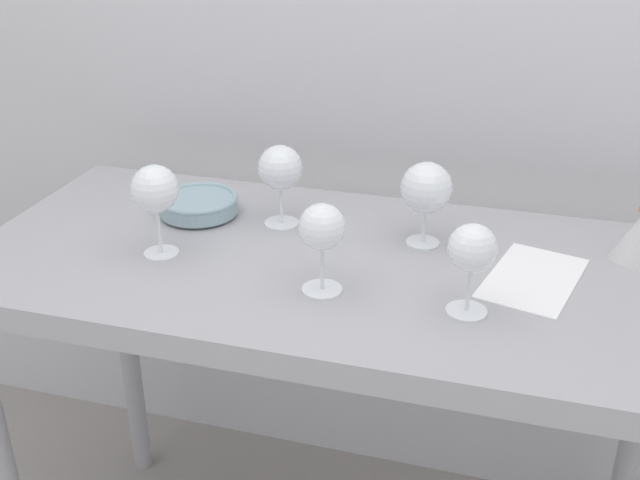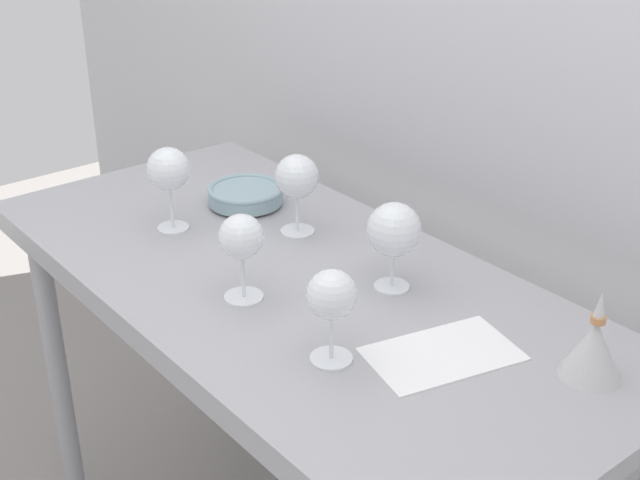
# 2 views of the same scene
# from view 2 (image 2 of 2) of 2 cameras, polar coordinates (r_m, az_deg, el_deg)

# --- Properties ---
(back_wall) EXTENTS (3.80, 0.04, 2.60)m
(back_wall) POSITION_cam_2_polar(r_m,az_deg,el_deg) (1.83, 10.82, 13.61)
(back_wall) COLOR silver
(back_wall) RESTS_ON ground_plane
(steel_counter) EXTENTS (1.40, 0.65, 0.90)m
(steel_counter) POSITION_cam_2_polar(r_m,az_deg,el_deg) (1.70, -1.72, -5.43)
(steel_counter) COLOR #9F9FA4
(steel_counter) RESTS_ON ground_plane
(wine_glass_far_left) EXTENTS (0.09, 0.09, 0.17)m
(wine_glass_far_left) POSITION_cam_2_polar(r_m,az_deg,el_deg) (1.77, -1.54, 4.07)
(wine_glass_far_left) COLOR white
(wine_glass_far_left) RESTS_ON steel_counter
(wine_glass_far_right) EXTENTS (0.10, 0.10, 0.17)m
(wine_glass_far_right) POSITION_cam_2_polar(r_m,az_deg,el_deg) (1.56, 4.89, 0.58)
(wine_glass_far_right) COLOR white
(wine_glass_far_right) RESTS_ON steel_counter
(wine_glass_near_center) EXTENTS (0.08, 0.08, 0.16)m
(wine_glass_near_center) POSITION_cam_2_polar(r_m,az_deg,el_deg) (1.52, -5.20, 0.03)
(wine_glass_near_center) COLOR white
(wine_glass_near_center) RESTS_ON steel_counter
(wine_glass_near_right) EXTENTS (0.08, 0.08, 0.16)m
(wine_glass_near_right) POSITION_cam_2_polar(r_m,az_deg,el_deg) (1.34, 0.77, -3.81)
(wine_glass_near_right) COLOR white
(wine_glass_near_right) RESTS_ON steel_counter
(wine_glass_near_left) EXTENTS (0.09, 0.09, 0.18)m
(wine_glass_near_left) POSITION_cam_2_polar(r_m,az_deg,el_deg) (1.80, -9.93, 4.48)
(wine_glass_near_left) COLOR white
(wine_glass_near_left) RESTS_ON steel_counter
(tasting_sheet_upper) EXTENTS (0.20, 0.27, 0.00)m
(tasting_sheet_upper) POSITION_cam_2_polar(r_m,az_deg,el_deg) (1.43, 8.05, -7.44)
(tasting_sheet_upper) COLOR white
(tasting_sheet_upper) RESTS_ON steel_counter
(tasting_bowl) EXTENTS (0.17, 0.17, 0.04)m
(tasting_bowl) POSITION_cam_2_polar(r_m,az_deg,el_deg) (1.94, -4.92, 3.00)
(tasting_bowl) COLOR #4C4C4C
(tasting_bowl) RESTS_ON steel_counter
(decanter_funnel) EXTENTS (0.10, 0.10, 0.15)m
(decanter_funnel) POSITION_cam_2_polar(r_m,az_deg,el_deg) (1.40, 17.55, -6.82)
(decanter_funnel) COLOR silver
(decanter_funnel) RESTS_ON steel_counter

